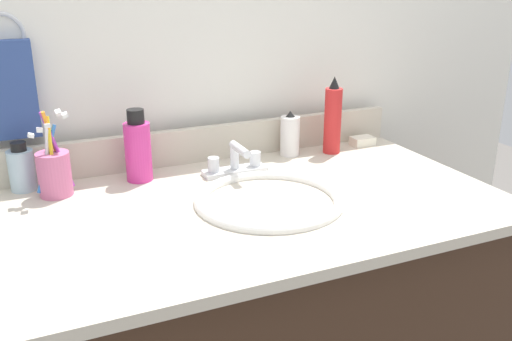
% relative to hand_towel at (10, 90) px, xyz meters
% --- Properties ---
extents(countertop, '(1.10, 0.64, 0.02)m').
position_rel_hand_towel_xyz_m(countertop, '(0.45, -0.33, -0.23)').
color(countertop, beige).
rests_on(countertop, vanity_cabinet).
extents(backsplash, '(1.10, 0.02, 0.09)m').
position_rel_hand_towel_xyz_m(backsplash, '(0.45, -0.02, -0.17)').
color(backsplash, beige).
rests_on(backsplash, countertop).
extents(back_wall, '(2.20, 0.04, 1.30)m').
position_rel_hand_towel_xyz_m(back_wall, '(0.45, 0.04, -0.38)').
color(back_wall, white).
rests_on(back_wall, ground_plane).
extents(towel_ring, '(0.10, 0.01, 0.10)m').
position_rel_hand_towel_xyz_m(towel_ring, '(0.00, 0.02, 0.12)').
color(towel_ring, silver).
extents(hand_towel, '(0.11, 0.04, 0.22)m').
position_rel_hand_towel_xyz_m(hand_towel, '(0.00, 0.00, 0.00)').
color(hand_towel, '#334C8C').
extents(sink_basin, '(0.33, 0.33, 0.11)m').
position_rel_hand_towel_xyz_m(sink_basin, '(0.48, -0.35, -0.25)').
color(sink_basin, white).
rests_on(sink_basin, countertop).
extents(faucet, '(0.16, 0.10, 0.08)m').
position_rel_hand_towel_xyz_m(faucet, '(0.48, -0.15, -0.19)').
color(faucet, silver).
rests_on(faucet, countertop).
extents(bottle_spray_red, '(0.05, 0.05, 0.21)m').
position_rel_hand_towel_xyz_m(bottle_spray_red, '(0.79, -0.10, -0.12)').
color(bottle_spray_red, red).
rests_on(bottle_spray_red, countertop).
extents(bottle_gel_clear, '(0.06, 0.06, 0.11)m').
position_rel_hand_towel_xyz_m(bottle_gel_clear, '(-0.00, -0.05, -0.17)').
color(bottle_gel_clear, silver).
rests_on(bottle_gel_clear, countertop).
extents(bottle_lotion_white, '(0.05, 0.05, 0.12)m').
position_rel_hand_towel_xyz_m(bottle_lotion_white, '(0.67, -0.07, -0.16)').
color(bottle_lotion_white, white).
rests_on(bottle_lotion_white, countertop).
extents(bottle_soap_pink, '(0.06, 0.06, 0.17)m').
position_rel_hand_towel_xyz_m(bottle_soap_pink, '(0.26, -0.10, -0.14)').
color(bottle_soap_pink, '#D8338C').
rests_on(bottle_soap_pink, countertop).
extents(cup_pink, '(0.09, 0.08, 0.19)m').
position_rel_hand_towel_xyz_m(cup_pink, '(0.06, -0.12, -0.16)').
color(cup_pink, '#D16693').
rests_on(cup_pink, countertop).
extents(soap_bar, '(0.06, 0.04, 0.02)m').
position_rel_hand_towel_xyz_m(soap_bar, '(0.90, -0.08, -0.21)').
color(soap_bar, white).
rests_on(soap_bar, countertop).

